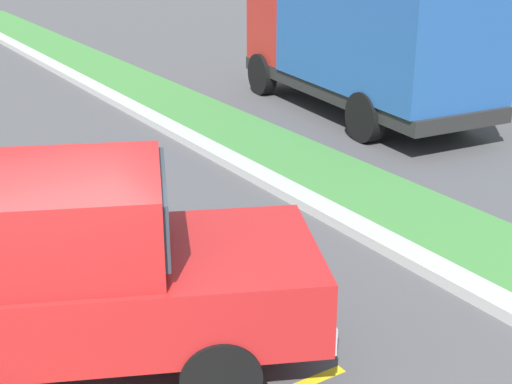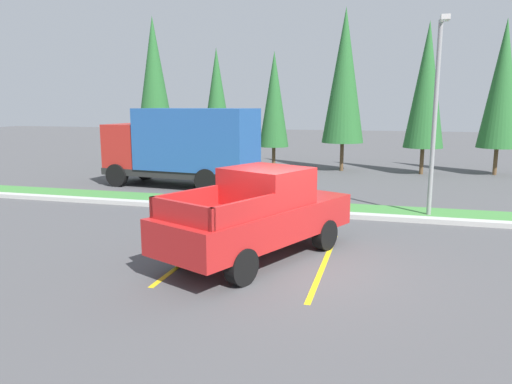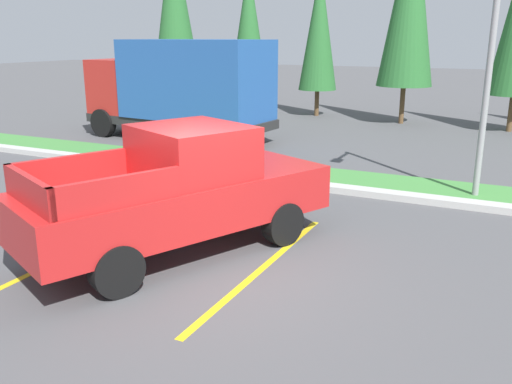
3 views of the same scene
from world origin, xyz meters
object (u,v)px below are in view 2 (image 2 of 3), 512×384
object	(u,v)px
cypress_tree_leftmost	(154,78)
cypress_tree_rightmost	(426,85)
pickup_truck_main	(260,214)
cargo_truck_distant	(184,144)
cypress_tree_right_inner	(344,76)
cypress_tree_left_inner	(217,97)
cypress_tree_center	(274,100)
street_light	(436,104)
cypress_tree_far_right	(502,84)

from	to	relation	value
cypress_tree_leftmost	cypress_tree_rightmost	world-z (taller)	cypress_tree_leftmost
pickup_truck_main	cypress_tree_leftmost	size ratio (longest dim) A/B	0.64
cargo_truck_distant	cypress_tree_right_inner	distance (m)	9.92
cargo_truck_distant	cypress_tree_left_inner	xyz separation A→B (m)	(-1.22, 7.69, 2.16)
cypress_tree_left_inner	cypress_tree_center	bearing A→B (deg)	0.37
cargo_truck_distant	cypress_tree_right_inner	world-z (taller)	cypress_tree_right_inner
cypress_tree_right_inner	cypress_tree_rightmost	xyz separation A→B (m)	(4.13, -0.25, -0.53)
cargo_truck_distant	cypress_tree_left_inner	bearing A→B (deg)	99.00
cypress_tree_leftmost	cypress_tree_center	xyz separation A→B (m)	(7.22, 0.45, -1.26)
street_light	cypress_tree_far_right	size ratio (longest dim) A/B	0.78
cypress_tree_leftmost	cypress_tree_center	bearing A→B (deg)	3.59
cypress_tree_far_right	cypress_tree_leftmost	bearing A→B (deg)	-179.26
pickup_truck_main	cypress_tree_leftmost	xyz separation A→B (m)	(-10.78, 16.10, 4.07)
cypress_tree_rightmost	cypress_tree_center	bearing A→B (deg)	173.62
cypress_tree_left_inner	cypress_tree_far_right	world-z (taller)	cypress_tree_far_right
cypress_tree_leftmost	cypress_tree_rightmost	size ratio (longest dim) A/B	1.13
street_light	cypress_tree_rightmost	distance (m)	10.32
cypress_tree_center	cypress_tree_right_inner	xyz separation A→B (m)	(3.96, -0.66, 1.20)
pickup_truck_main	cypress_tree_center	world-z (taller)	cypress_tree_center
cargo_truck_distant	cypress_tree_right_inner	xyz separation A→B (m)	(6.19, 7.05, 3.20)
pickup_truck_main	cargo_truck_distant	world-z (taller)	cargo_truck_distant
cypress_tree_rightmost	cypress_tree_right_inner	bearing A→B (deg)	176.59
pickup_truck_main	street_light	world-z (taller)	street_light
cypress_tree_leftmost	cypress_tree_center	distance (m)	7.35
cypress_tree_center	cypress_tree_left_inner	bearing A→B (deg)	-179.63
pickup_truck_main	cypress_tree_left_inner	distance (m)	18.20
cypress_tree_center	cypress_tree_rightmost	xyz separation A→B (m)	(8.10, -0.91, 0.67)
cypress_tree_leftmost	cypress_tree_right_inner	world-z (taller)	cypress_tree_leftmost
cypress_tree_left_inner	cypress_tree_center	distance (m)	3.45
cargo_truck_distant	street_light	distance (m)	10.68
cargo_truck_distant	pickup_truck_main	bearing A→B (deg)	-56.79
cypress_tree_far_right	street_light	bearing A→B (deg)	-110.02
cargo_truck_distant	cypress_tree_far_right	size ratio (longest dim) A/B	0.90
pickup_truck_main	cargo_truck_distant	size ratio (longest dim) A/B	0.79
cargo_truck_distant	cypress_tree_leftmost	bearing A→B (deg)	124.53
pickup_truck_main	street_light	size ratio (longest dim) A/B	0.91
cypress_tree_left_inner	cypress_tree_leftmost	bearing A→B (deg)	-173.50
cypress_tree_left_inner	cypress_tree_rightmost	bearing A→B (deg)	-4.38
cypress_tree_leftmost	cypress_tree_far_right	bearing A→B (deg)	0.74
cargo_truck_distant	street_light	size ratio (longest dim) A/B	1.15
cypress_tree_left_inner	cypress_tree_center	xyz separation A→B (m)	(3.45, 0.02, -0.16)
cypress_tree_leftmost	cypress_tree_center	size ratio (longest dim) A/B	1.33
cypress_tree_left_inner	cypress_tree_right_inner	distance (m)	7.51
cypress_tree_right_inner	cargo_truck_distant	bearing A→B (deg)	-131.28
pickup_truck_main	cargo_truck_distant	xyz separation A→B (m)	(-5.79, 8.84, 0.81)
cypress_tree_left_inner	cypress_tree_rightmost	xyz separation A→B (m)	(11.54, -0.88, 0.51)
cypress_tree_leftmost	cypress_tree_left_inner	xyz separation A→B (m)	(3.78, 0.43, -1.10)
cargo_truck_distant	street_light	bearing A→B (deg)	-19.17
street_light	cypress_tree_center	size ratio (longest dim) A/B	0.93
street_light	cypress_tree_center	world-z (taller)	cypress_tree_center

